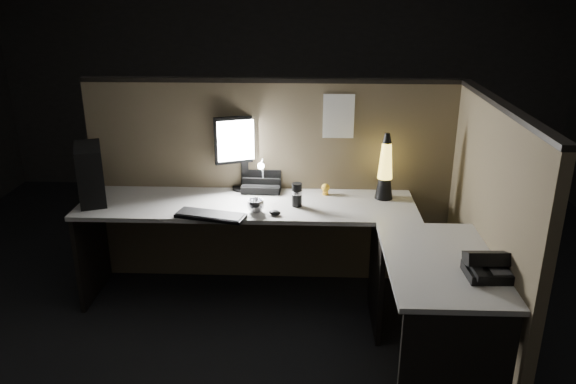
{
  "coord_description": "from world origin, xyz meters",
  "views": [
    {
      "loc": [
        0.28,
        -2.96,
        2.14
      ],
      "look_at": [
        0.14,
        0.35,
        0.91
      ],
      "focal_mm": 35.0,
      "sensor_mm": 36.0,
      "label": 1
    }
  ],
  "objects_px": {
    "pc_tower": "(90,174)",
    "monitor": "(244,145)",
    "keyboard": "(211,216)",
    "lava_lamp": "(385,172)",
    "desk_phone": "(487,266)"
  },
  "relations": [
    {
      "from": "desk_phone",
      "to": "lava_lamp",
      "type": "bearing_deg",
      "value": 107.56
    },
    {
      "from": "monitor",
      "to": "lava_lamp",
      "type": "distance_m",
      "value": 1.02
    },
    {
      "from": "lava_lamp",
      "to": "pc_tower",
      "type": "bearing_deg",
      "value": -176.35
    },
    {
      "from": "lava_lamp",
      "to": "desk_phone",
      "type": "height_order",
      "value": "lava_lamp"
    },
    {
      "from": "pc_tower",
      "to": "desk_phone",
      "type": "relative_size",
      "value": 1.6
    },
    {
      "from": "desk_phone",
      "to": "pc_tower",
      "type": "bearing_deg",
      "value": 155.81
    },
    {
      "from": "keyboard",
      "to": "lava_lamp",
      "type": "relative_size",
      "value": 0.96
    },
    {
      "from": "monitor",
      "to": "desk_phone",
      "type": "height_order",
      "value": "monitor"
    },
    {
      "from": "pc_tower",
      "to": "monitor",
      "type": "relative_size",
      "value": 0.73
    },
    {
      "from": "pc_tower",
      "to": "desk_phone",
      "type": "xyz_separation_m",
      "value": [
        2.41,
        -0.97,
        -0.14
      ]
    },
    {
      "from": "monitor",
      "to": "lava_lamp",
      "type": "xyz_separation_m",
      "value": [
        0.99,
        -0.16,
        -0.13
      ]
    },
    {
      "from": "pc_tower",
      "to": "keyboard",
      "type": "xyz_separation_m",
      "value": [
        0.86,
        -0.26,
        -0.18
      ]
    },
    {
      "from": "pc_tower",
      "to": "lava_lamp",
      "type": "bearing_deg",
      "value": -17.89
    },
    {
      "from": "pc_tower",
      "to": "keyboard",
      "type": "relative_size",
      "value": 0.87
    },
    {
      "from": "keyboard",
      "to": "monitor",
      "type": "bearing_deg",
      "value": 87.35
    }
  ]
}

